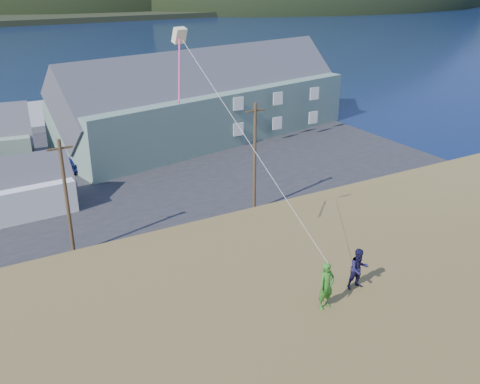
# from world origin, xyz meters

# --- Properties ---
(ground) EXTENTS (900.00, 900.00, 0.00)m
(ground) POSITION_xyz_m (0.00, 0.00, 0.00)
(ground) COLOR #0A1638
(ground) RESTS_ON ground
(grass_strip) EXTENTS (110.00, 8.00, 0.10)m
(grass_strip) POSITION_xyz_m (0.00, -2.00, 0.05)
(grass_strip) COLOR #4C3D19
(grass_strip) RESTS_ON ground
(waterfront_lot) EXTENTS (72.00, 36.00, 0.12)m
(waterfront_lot) POSITION_xyz_m (0.00, 17.00, 0.06)
(waterfront_lot) COLOR #28282B
(waterfront_lot) RESTS_ON ground
(far_hills) EXTENTS (760.00, 265.00, 143.00)m
(far_hills) POSITION_xyz_m (35.59, 279.38, 2.00)
(far_hills) COLOR black
(far_hills) RESTS_ON ground
(lodge) EXTENTS (35.75, 16.03, 12.15)m
(lodge) POSITION_xyz_m (18.72, 21.43, 4.67)
(lodge) COLOR slate
(lodge) RESTS_ON waterfront_lot
(shed_white) EXTENTS (7.21, 4.91, 5.60)m
(shed_white) POSITION_xyz_m (-3.01, 10.47, 2.17)
(shed_white) COLOR white
(shed_white) RESTS_ON waterfront_lot
(utility_poles) EXTENTS (31.54, 0.24, 9.47)m
(utility_poles) POSITION_xyz_m (-3.03, 1.50, 4.53)
(utility_poles) COLOR #47331E
(utility_poles) RESTS_ON waterfront_lot
(kite_flyer_green) EXTENTS (0.68, 0.48, 1.74)m
(kite_flyer_green) POSITION_xyz_m (2.53, -19.79, 8.07)
(kite_flyer_green) COLOR #2E7B21
(kite_flyer_green) RESTS_ON hillside
(kite_flyer_navy) EXTENTS (0.87, 0.73, 1.58)m
(kite_flyer_navy) POSITION_xyz_m (4.33, -19.39, 7.99)
(kite_flyer_navy) COLOR #19153B
(kite_flyer_navy) RESTS_ON hillside
(kite_rig) EXTENTS (1.79, 3.42, 9.65)m
(kite_rig) POSITION_xyz_m (0.17, -13.77, 15.60)
(kite_rig) COLOR beige
(kite_rig) RESTS_ON ground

